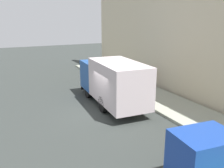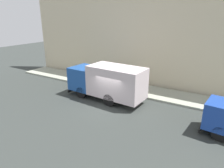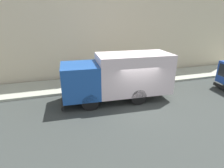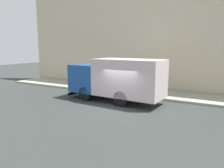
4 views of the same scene
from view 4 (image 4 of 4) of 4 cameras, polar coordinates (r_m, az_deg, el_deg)
name	(u,v)px [view 4 (image 4 of 4)]	position (r m, az deg, el deg)	size (l,w,h in m)	color
ground	(120,106)	(14.74, 2.26, -5.99)	(80.00, 80.00, 0.00)	#313533
sidewalk	(145,93)	(18.87, 8.76, -2.33)	(3.32, 30.00, 0.18)	#9CA08F
building_facade	(155,28)	(20.57, 11.39, 14.40)	(0.50, 30.00, 11.47)	beige
large_utility_truck	(117,78)	(15.81, 1.21, 1.55)	(2.88, 7.48, 3.18)	#1C4997
pedestrian_walking	(119,78)	(21.10, 1.75, 1.61)	(0.49, 0.49, 1.59)	#472F59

